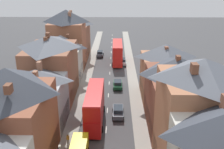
{
  "coord_description": "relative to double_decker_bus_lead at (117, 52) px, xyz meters",
  "views": [
    {
      "loc": [
        1.39,
        -15.43,
        21.48
      ],
      "look_at": [
        0.57,
        37.94,
        1.23
      ],
      "focal_mm": 42.0,
      "sensor_mm": 36.0,
      "label": 1
    }
  ],
  "objects": [
    {
      "name": "car_near_silver",
      "position": [
        0.01,
        -16.49,
        -2.01
      ],
      "size": [
        1.9,
        4.06,
        1.59
      ],
      "color": "#144728",
      "rests_on": "ground"
    },
    {
      "name": "double_decker_bus_lead",
      "position": [
        0.0,
        0.0,
        0.0
      ],
      "size": [
        2.74,
        10.8,
        5.3
      ],
      "color": "red",
      "rests_on": "ground"
    },
    {
      "name": "pavement_left",
      "position": [
        -6.89,
        -12.01,
        -2.75
      ],
      "size": [
        2.2,
        104.0,
        0.14
      ],
      "primitive_type": "cube",
      "color": "gray",
      "rests_on": "ground"
    },
    {
      "name": "pavement_right",
      "position": [
        3.31,
        -12.01,
        -2.75
      ],
      "size": [
        2.2,
        104.0,
        0.14
      ],
      "primitive_type": "cube",
      "color": "gray",
      "rests_on": "ground"
    },
    {
      "name": "double_decker_bus_mid_street",
      "position": [
        -3.6,
        -29.7,
        0.0
      ],
      "size": [
        2.74,
        10.8,
        5.3
      ],
      "color": "red",
      "rests_on": "ground"
    },
    {
      "name": "pedestrian_mid_right",
      "position": [
        -6.73,
        -35.94,
        -1.78
      ],
      "size": [
        0.36,
        0.22,
        1.61
      ],
      "color": "brown",
      "rests_on": "pavement_left"
    },
    {
      "name": "terrace_row_right",
      "position": [
        8.39,
        -40.74,
        3.48
      ],
      "size": [
        8.0,
        45.68,
        14.73
      ],
      "color": "brown",
      "rests_on": "ground"
    },
    {
      "name": "centre_line_dashes",
      "position": [
        -1.79,
        -14.01,
        -2.81
      ],
      "size": [
        0.14,
        97.8,
        0.01
      ],
      "color": "silver",
      "rests_on": "ground"
    },
    {
      "name": "car_parked_right_a",
      "position": [
        1.31,
        -1.4,
        -2.01
      ],
      "size": [
        1.9,
        4.18,
        1.6
      ],
      "color": "#B7BABF",
      "rests_on": "ground"
    },
    {
      "name": "car_parked_left_a",
      "position": [
        0.01,
        -27.76,
        -2.01
      ],
      "size": [
        1.9,
        4.39,
        1.6
      ],
      "color": "#4C515B",
      "rests_on": "ground"
    },
    {
      "name": "terrace_row_left",
      "position": [
        -11.98,
        -26.52,
        3.15
      ],
      "size": [
        8.0,
        74.52,
        14.12
      ],
      "color": "brown",
      "rests_on": "ground"
    },
    {
      "name": "car_near_blue",
      "position": [
        -4.89,
        5.62,
        -2.0
      ],
      "size": [
        1.9,
        4.24,
        1.62
      ],
      "color": "#4C515B",
      "rests_on": "ground"
    }
  ]
}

